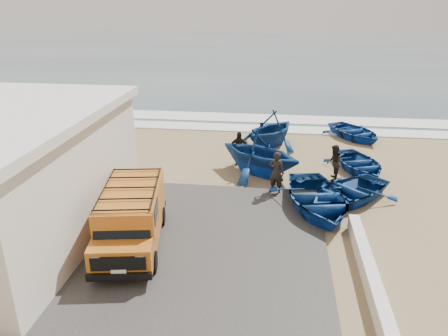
{
  "coord_description": "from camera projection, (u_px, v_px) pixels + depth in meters",
  "views": [
    {
      "loc": [
        2.25,
        -13.92,
        7.55
      ],
      "look_at": [
        0.19,
        2.17,
        1.2
      ],
      "focal_mm": 35.0,
      "sensor_mm": 36.0,
      "label": 1
    }
  ],
  "objects": [
    {
      "name": "van",
      "position": [
        131.0,
        215.0,
        13.94
      ],
      "size": [
        2.53,
        4.8,
        1.96
      ],
      "rotation": [
        0.0,
        0.0,
        0.17
      ],
      "color": "#C1681C",
      "rests_on": "ground"
    },
    {
      "name": "ground",
      "position": [
        211.0,
        220.0,
        15.87
      ],
      "size": [
        160.0,
        160.0,
        0.0
      ],
      "primitive_type": "plane",
      "color": "#957D56"
    },
    {
      "name": "boat_near_left",
      "position": [
        317.0,
        198.0,
        16.48
      ],
      "size": [
        4.04,
        5.07,
        0.94
      ],
      "primitive_type": "imported",
      "rotation": [
        0.0,
        0.0,
        0.19
      ],
      "color": "navy",
      "rests_on": "ground"
    },
    {
      "name": "parapet",
      "position": [
        368.0,
        272.0,
        12.41
      ],
      "size": [
        0.35,
        6.0,
        0.55
      ],
      "primitive_type": "cube",
      "color": "silver",
      "rests_on": "ground"
    },
    {
      "name": "boat_mid_left",
      "position": [
        260.0,
        152.0,
        19.63
      ],
      "size": [
        5.2,
        5.01,
        2.11
      ],
      "primitive_type": "imported",
      "rotation": [
        0.0,
        0.0,
        1.03
      ],
      "color": "navy",
      "rests_on": "ground"
    },
    {
      "name": "boat_far_right",
      "position": [
        355.0,
        132.0,
        24.91
      ],
      "size": [
        4.23,
        4.59,
        0.78
      ],
      "primitive_type": "imported",
      "rotation": [
        0.0,
        0.0,
        0.54
      ],
      "color": "navy",
      "rests_on": "ground"
    },
    {
      "name": "surf_line",
      "position": [
        241.0,
        128.0,
        26.94
      ],
      "size": [
        180.0,
        1.6,
        0.06
      ],
      "primitive_type": "cube",
      "color": "white",
      "rests_on": "ground"
    },
    {
      "name": "fisherman_back",
      "position": [
        239.0,
        148.0,
        20.93
      ],
      "size": [
        1.01,
        0.6,
        1.62
      ],
      "primitive_type": "imported",
      "rotation": [
        0.0,
        0.0,
        0.22
      ],
      "color": "black",
      "rests_on": "ground"
    },
    {
      "name": "boat_near_right",
      "position": [
        347.0,
        191.0,
        17.2
      ],
      "size": [
        4.88,
        4.87,
        0.83
      ],
      "primitive_type": "imported",
      "rotation": [
        0.0,
        0.0,
        -0.79
      ],
      "color": "navy",
      "rests_on": "ground"
    },
    {
      "name": "ocean",
      "position": [
        267.0,
        50.0,
        67.59
      ],
      "size": [
        180.0,
        88.0,
        0.01
      ],
      "primitive_type": "cube",
      "color": "#385166",
      "rests_on": "ground"
    },
    {
      "name": "slab",
      "position": [
        141.0,
        244.0,
        14.25
      ],
      "size": [
        12.0,
        10.0,
        0.05
      ],
      "primitive_type": "cube",
      "color": "#42403D",
      "rests_on": "ground"
    },
    {
      "name": "boat_mid_right",
      "position": [
        359.0,
        163.0,
        20.23
      ],
      "size": [
        3.5,
        4.17,
        0.74
      ],
      "primitive_type": "imported",
      "rotation": [
        0.0,
        0.0,
        0.3
      ],
      "color": "navy",
      "rests_on": "ground"
    },
    {
      "name": "surf_wash",
      "position": [
        245.0,
        118.0,
        29.26
      ],
      "size": [
        180.0,
        2.2,
        0.04
      ],
      "primitive_type": "cube",
      "color": "white",
      "rests_on": "ground"
    },
    {
      "name": "fisherman_front",
      "position": [
        276.0,
        173.0,
        17.77
      ],
      "size": [
        0.76,
        0.62,
        1.79
      ],
      "primitive_type": "imported",
      "rotation": [
        0.0,
        0.0,
        2.81
      ],
      "color": "black",
      "rests_on": "ground"
    },
    {
      "name": "fisherman_middle",
      "position": [
        334.0,
        163.0,
        19.09
      ],
      "size": [
        0.67,
        0.83,
        1.6
      ],
      "primitive_type": "imported",
      "rotation": [
        0.0,
        0.0,
        -1.66
      ],
      "color": "black",
      "rests_on": "ground"
    },
    {
      "name": "boat_far_left",
      "position": [
        271.0,
        129.0,
        23.36
      ],
      "size": [
        4.73,
        4.89,
        1.97
      ],
      "primitive_type": "imported",
      "rotation": [
        0.0,
        0.0,
        -0.56
      ],
      "color": "navy",
      "rests_on": "ground"
    }
  ]
}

